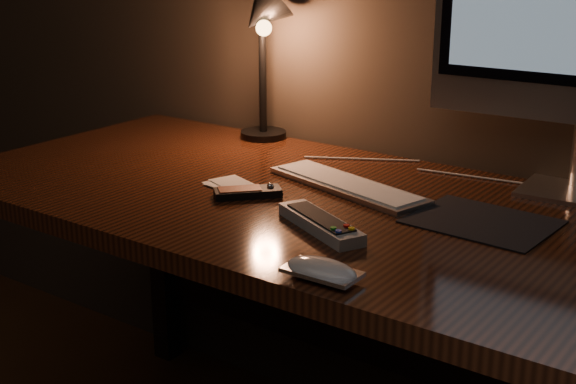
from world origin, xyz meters
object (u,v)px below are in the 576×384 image
Objects in this scene: desk at (330,246)px; desk_lamp at (262,35)px; media_remote at (248,192)px; tv_remote at (320,223)px; keyboard at (347,185)px; mouse at (322,273)px.

desk_lamp is at bearing 146.75° from desk.
media_remote is 0.33× the size of desk_lamp.
tv_remote is (0.22, -0.07, 0.00)m from media_remote.
media_remote is at bearing -171.80° from tv_remote.
tv_remote reaches higher than keyboard.
desk is 4.03× the size of desk_lamp.
keyboard is (0.03, 0.02, 0.14)m from desk.
desk_lamp is (-0.59, 0.62, 0.26)m from mouse.
desk_lamp is at bearing 166.49° from keyboard.
media_remote is 0.23m from tv_remote.
desk_lamp is (-0.46, 0.44, 0.26)m from tv_remote.
tv_remote reaches higher than desk.
desk is 0.28m from tv_remote.
desk_lamp reaches higher than desk.
desk_lamp reaches higher than media_remote.
keyboard is 1.74× the size of tv_remote.
keyboard is at bearing 44.22° from desk.
desk is 12.17× the size of media_remote.
tv_remote is 0.69m from desk_lamp.
desk is 0.58m from desk_lamp.
keyboard is 0.50m from desk_lamp.
desk_lamp is at bearing 132.26° from mouse.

